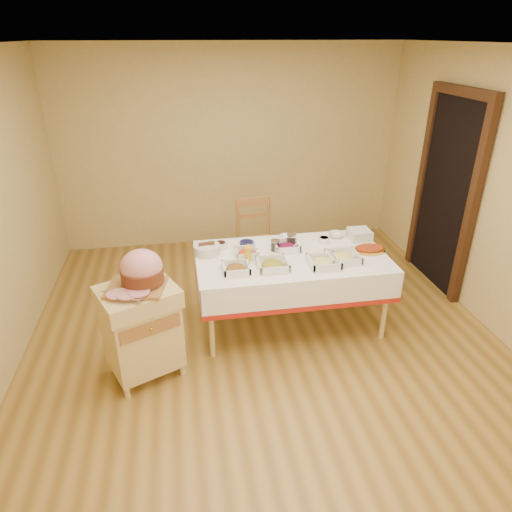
{
  "coord_description": "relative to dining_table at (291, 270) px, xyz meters",
  "views": [
    {
      "loc": [
        -0.71,
        -3.5,
        2.67
      ],
      "look_at": [
        -0.06,
        0.2,
        0.83
      ],
      "focal_mm": 32.0,
      "sensor_mm": 36.0,
      "label": 1
    }
  ],
  "objects": [
    {
      "name": "room_shell",
      "position": [
        -0.3,
        -0.3,
        0.7
      ],
      "size": [
        5.0,
        5.0,
        5.0
      ],
      "color": "olive",
      "rests_on": "ground"
    },
    {
      "name": "doorway",
      "position": [
        1.9,
        0.6,
        0.51
      ],
      "size": [
        0.09,
        1.1,
        2.2
      ],
      "color": "black",
      "rests_on": "ground"
    },
    {
      "name": "dining_table",
      "position": [
        0.0,
        0.0,
        0.0
      ],
      "size": [
        1.82,
        1.02,
        0.76
      ],
      "color": "#D6BA76",
      "rests_on": "ground"
    },
    {
      "name": "butcher_cart",
      "position": [
        -1.41,
        -0.54,
        -0.12
      ],
      "size": [
        0.75,
        0.69,
        0.84
      ],
      "color": "#D6BA76",
      "rests_on": "ground"
    },
    {
      "name": "dining_chair",
      "position": [
        -0.16,
        0.98,
        -0.1
      ],
      "size": [
        0.49,
        0.47,
        0.97
      ],
      "color": "#9C6733",
      "rests_on": "ground"
    },
    {
      "name": "ham_on_board",
      "position": [
        -1.36,
        -0.51,
        0.38
      ],
      "size": [
        0.47,
        0.45,
        0.31
      ],
      "color": "#9C6733",
      "rests_on": "butcher_cart"
    },
    {
      "name": "serving_dish_a",
      "position": [
        -0.57,
        -0.23,
        0.19
      ],
      "size": [
        0.24,
        0.24,
        0.1
      ],
      "color": "silver",
      "rests_on": "dining_table"
    },
    {
      "name": "serving_dish_b",
      "position": [
        -0.23,
        -0.23,
        0.2
      ],
      "size": [
        0.27,
        0.27,
        0.11
      ],
      "color": "silver",
      "rests_on": "dining_table"
    },
    {
      "name": "serving_dish_c",
      "position": [
        0.24,
        -0.26,
        0.2
      ],
      "size": [
        0.27,
        0.27,
        0.11
      ],
      "color": "silver",
      "rests_on": "dining_table"
    },
    {
      "name": "serving_dish_d",
      "position": [
        0.45,
        -0.18,
        0.2
      ],
      "size": [
        0.28,
        0.28,
        0.11
      ],
      "color": "silver",
      "rests_on": "dining_table"
    },
    {
      "name": "serving_dish_e",
      "position": [
        -0.43,
        0.07,
        0.19
      ],
      "size": [
        0.22,
        0.21,
        0.1
      ],
      "color": "silver",
      "rests_on": "dining_table"
    },
    {
      "name": "serving_dish_f",
      "position": [
        -0.02,
        0.13,
        0.2
      ],
      "size": [
        0.25,
        0.24,
        0.12
      ],
      "color": "silver",
      "rests_on": "dining_table"
    },
    {
      "name": "small_bowl_left",
      "position": [
        -0.65,
        0.29,
        0.2
      ],
      "size": [
        0.13,
        0.13,
        0.06
      ],
      "color": "silver",
      "rests_on": "dining_table"
    },
    {
      "name": "small_bowl_mid",
      "position": [
        -0.39,
        0.26,
        0.19
      ],
      "size": [
        0.14,
        0.14,
        0.06
      ],
      "color": "#1B1D50",
      "rests_on": "dining_table"
    },
    {
      "name": "small_bowl_right",
      "position": [
        0.4,
        0.24,
        0.19
      ],
      "size": [
        0.11,
        0.11,
        0.06
      ],
      "color": "silver",
      "rests_on": "dining_table"
    },
    {
      "name": "bowl_white_imported",
      "position": [
        0.05,
        0.37,
        0.18
      ],
      "size": [
        0.21,
        0.21,
        0.04
      ],
      "primitive_type": "imported",
      "rotation": [
        0.0,
        0.0,
        -0.33
      ],
      "color": "silver",
      "rests_on": "dining_table"
    },
    {
      "name": "bowl_small_imported",
      "position": [
        0.56,
        0.35,
        0.19
      ],
      "size": [
        0.17,
        0.17,
        0.05
      ],
      "primitive_type": "imported",
      "rotation": [
        0.0,
        0.0,
        0.11
      ],
      "color": "silver",
      "rests_on": "dining_table"
    },
    {
      "name": "preserve_jar_left",
      "position": [
        -0.13,
        0.14,
        0.21
      ],
      "size": [
        0.09,
        0.09,
        0.11
      ],
      "color": "silver",
      "rests_on": "dining_table"
    },
    {
      "name": "preserve_jar_right",
      "position": [
        0.05,
        0.22,
        0.22
      ],
      "size": [
        0.1,
        0.1,
        0.12
      ],
      "color": "silver",
      "rests_on": "dining_table"
    },
    {
      "name": "mustard_bottle",
      "position": [
        -0.43,
        -0.06,
        0.25
      ],
      "size": [
        0.06,
        0.06,
        0.19
      ],
      "color": "gold",
      "rests_on": "dining_table"
    },
    {
      "name": "bread_basket",
      "position": [
        -0.79,
        0.18,
        0.21
      ],
      "size": [
        0.26,
        0.26,
        0.11
      ],
      "color": "beige",
      "rests_on": "dining_table"
    },
    {
      "name": "plate_stack",
      "position": [
        0.78,
        0.26,
        0.21
      ],
      "size": [
        0.21,
        0.21,
        0.1
      ],
      "color": "silver",
      "rests_on": "dining_table"
    },
    {
      "name": "brass_platter",
      "position": [
        0.77,
        -0.04,
        0.18
      ],
      "size": [
        0.31,
        0.22,
        0.04
      ],
      "color": "#B78F33",
      "rests_on": "dining_table"
    }
  ]
}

